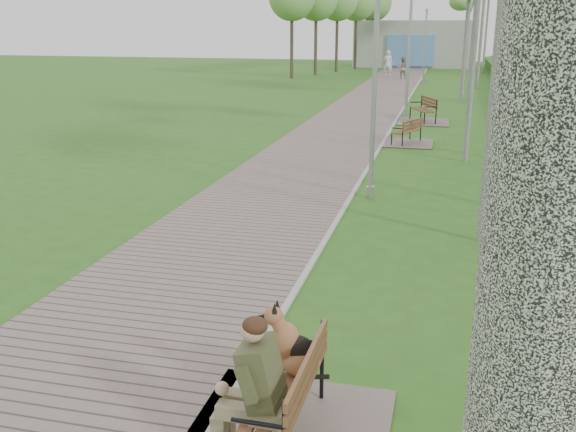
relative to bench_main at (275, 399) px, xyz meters
name	(u,v)px	position (x,y,z in m)	size (l,w,h in m)	color
ground	(306,274)	(-0.64, 4.29, -0.48)	(120.00, 120.00, 0.00)	#2D541A
walkway	(367,106)	(-2.39, 25.79, -0.46)	(3.50, 67.00, 0.04)	#71625B
kerb	(404,107)	(-0.64, 25.79, -0.45)	(0.10, 67.00, 0.05)	#999993
building_north	(412,44)	(-2.14, 55.26, 1.52)	(10.00, 5.20, 4.00)	#9E9E99
bench_main	(275,399)	(0.00, 0.00, 0.00)	(1.93, 2.15, 1.68)	#71625B
bench_second	(406,138)	(0.12, 16.30, -0.29)	(1.67, 1.85, 1.02)	#71625B
bench_third	(423,117)	(0.42, 21.25, -0.24)	(2.01, 2.24, 1.24)	#71625B
lamp_post_near	(374,102)	(-0.21, 9.19, 1.71)	(0.18, 0.18, 4.69)	#97999E
lamp_post_second	(409,53)	(-0.38, 22.96, 2.15)	(0.22, 0.22, 5.62)	#97999E
lamp_post_third	(425,49)	(-0.36, 38.54, 1.71)	(0.18, 0.18, 4.67)	#97999E
pedestrian_near	(388,63)	(-3.17, 43.77, 0.46)	(0.68, 0.45, 1.87)	silver
pedestrian_far	(402,68)	(-1.93, 41.54, 0.29)	(0.74, 0.58, 1.52)	gray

